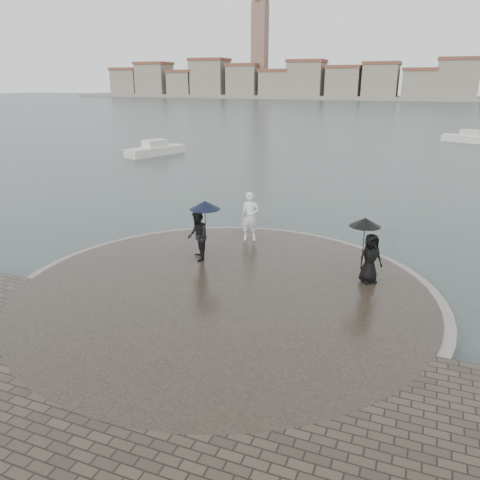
% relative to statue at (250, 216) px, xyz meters
% --- Properties ---
extents(ground, '(400.00, 400.00, 0.00)m').
position_rel_statue_xyz_m(ground, '(0.84, -7.94, -1.28)').
color(ground, '#2B3835').
rests_on(ground, ground).
extents(kerb_ring, '(12.50, 12.50, 0.32)m').
position_rel_statue_xyz_m(kerb_ring, '(0.84, -4.44, -1.12)').
color(kerb_ring, gray).
rests_on(kerb_ring, ground).
extents(quay_tip, '(11.90, 11.90, 0.36)m').
position_rel_statue_xyz_m(quay_tip, '(0.84, -4.44, -1.10)').
color(quay_tip, '#2D261E').
rests_on(quay_tip, ground).
extents(statue, '(0.78, 0.64, 1.84)m').
position_rel_statue_xyz_m(statue, '(0.00, 0.00, 0.00)').
color(statue, white).
rests_on(statue, quay_tip).
extents(visitor_left, '(1.27, 1.14, 2.04)m').
position_rel_statue_xyz_m(visitor_left, '(-0.84, -2.56, 0.20)').
color(visitor_left, black).
rests_on(visitor_left, quay_tip).
extents(visitor_right, '(1.17, 1.00, 1.95)m').
position_rel_statue_xyz_m(visitor_right, '(4.61, -2.33, 0.16)').
color(visitor_right, black).
rests_on(visitor_right, quay_tip).
extents(far_skyline, '(260.00, 20.00, 37.00)m').
position_rel_statue_xyz_m(far_skyline, '(-5.45, 152.77, 4.33)').
color(far_skyline, gray).
rests_on(far_skyline, ground).
extents(boats, '(46.14, 24.28, 1.50)m').
position_rel_statue_xyz_m(boats, '(6.52, 30.09, -0.90)').
color(boats, silver).
rests_on(boats, ground).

